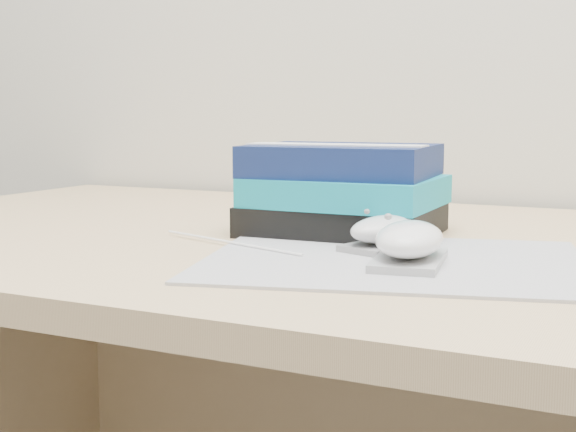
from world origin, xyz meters
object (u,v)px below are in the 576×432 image
at_px(desk, 417,416).
at_px(pouch, 328,188).
at_px(book_stack, 344,190).
at_px(mouse_front, 409,243).
at_px(mouse_rear, 386,232).

distance_m(desk, pouch, 0.31).
distance_m(desk, book_stack, 0.30).
height_order(desk, book_stack, book_stack).
bearing_deg(pouch, desk, 3.89).
bearing_deg(desk, book_stack, -156.19).
bearing_deg(mouse_front, mouse_rear, 123.75).
relative_size(desk, book_stack, 6.85).
bearing_deg(mouse_rear, book_stack, 131.94).
height_order(mouse_rear, pouch, pouch).
distance_m(desk, mouse_rear, 0.29).
xyz_separation_m(mouse_front, pouch, (-0.17, 0.20, 0.03)).
xyz_separation_m(desk, book_stack, (-0.09, -0.04, 0.29)).
distance_m(mouse_rear, book_stack, 0.14).
bearing_deg(desk, mouse_front, -76.97).
relative_size(mouse_rear, mouse_front, 0.91).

